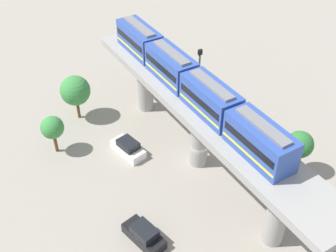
# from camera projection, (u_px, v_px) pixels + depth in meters

# --- Properties ---
(ground_plane) EXTENTS (120.00, 120.00, 0.00)m
(ground_plane) POSITION_uv_depth(u_px,v_px,m) (198.00, 162.00, 45.86)
(ground_plane) COLOR gray
(viaduct) EXTENTS (5.20, 35.80, 7.56)m
(viaduct) POSITION_uv_depth(u_px,v_px,m) (201.00, 119.00, 42.16)
(viaduct) COLOR #999691
(viaduct) RESTS_ON ground
(train) EXTENTS (2.64, 27.45, 3.24)m
(train) POSITION_uv_depth(u_px,v_px,m) (190.00, 82.00, 41.61)
(train) COLOR #2D4CA5
(train) RESTS_ON viaduct
(parked_car_black) EXTENTS (2.64, 4.48, 1.76)m
(parked_car_black) POSITION_uv_depth(u_px,v_px,m) (144.00, 235.00, 37.50)
(parked_car_black) COLOR black
(parked_car_black) RESTS_ON ground
(parked_car_white) EXTENTS (2.59, 4.47, 1.76)m
(parked_car_white) POSITION_uv_depth(u_px,v_px,m) (128.00, 148.00, 46.51)
(parked_car_white) COLOR white
(parked_car_white) RESTS_ON ground
(tree_near_viaduct) EXTENTS (2.50, 2.50, 4.59)m
(tree_near_viaduct) POSITION_uv_depth(u_px,v_px,m) (52.00, 128.00, 45.20)
(tree_near_viaduct) COLOR brown
(tree_near_viaduct) RESTS_ON ground
(tree_mid_lot) EXTENTS (2.77, 2.77, 5.26)m
(tree_mid_lot) POSITION_uv_depth(u_px,v_px,m) (300.00, 145.00, 42.25)
(tree_mid_lot) COLOR brown
(tree_mid_lot) RESTS_ON ground
(tree_far_corner) EXTENTS (3.55, 3.55, 5.70)m
(tree_far_corner) POSITION_uv_depth(u_px,v_px,m) (75.00, 91.00, 49.61)
(tree_far_corner) COLOR brown
(tree_far_corner) RESTS_ON ground
(signal_post) EXTENTS (0.44, 0.28, 10.16)m
(signal_post) POSITION_uv_depth(u_px,v_px,m) (198.00, 86.00, 47.31)
(signal_post) COLOR #4C4C51
(signal_post) RESTS_ON ground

